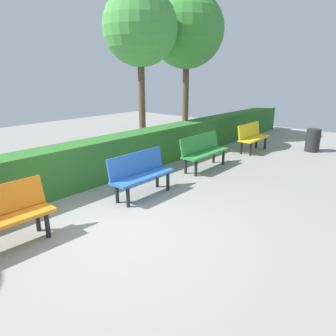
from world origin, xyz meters
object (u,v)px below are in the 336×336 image
object	(u,v)px
bench_yellow	(252,136)
tree_near	(187,30)
bench_blue	(141,172)
bench_green	(203,150)
tree_mid	(140,28)
trash_bin	(313,140)

from	to	relation	value
bench_yellow	tree_near	world-z (taller)	tree_near
bench_blue	tree_near	xyz separation A→B (m)	(-5.29, -2.93, 3.30)
bench_blue	tree_near	distance (m)	6.89
bench_yellow	tree_near	size ratio (longest dim) A/B	0.27
bench_yellow	bench_green	world-z (taller)	bench_yellow
bench_green	bench_blue	xyz separation A→B (m)	(2.33, 0.10, -0.00)
bench_yellow	bench_green	bearing A→B (deg)	-3.33
tree_near	tree_mid	distance (m)	2.31
bench_green	tree_near	bearing A→B (deg)	-136.50
bench_blue	tree_near	bearing A→B (deg)	-150.81
trash_bin	bench_blue	bearing A→B (deg)	-13.67
bench_green	trash_bin	xyz separation A→B (m)	(-3.74, 1.58, -0.13)
bench_blue	tree_near	size ratio (longest dim) A/B	0.28
bench_yellow	tree_mid	xyz separation A→B (m)	(1.88, -2.92, 3.14)
tree_near	tree_mid	xyz separation A→B (m)	(2.31, 0.02, -0.17)
bench_blue	trash_bin	size ratio (longest dim) A/B	2.02
tree_mid	bench_green	bearing A→B (deg)	77.01
tree_near	trash_bin	distance (m)	5.64
bench_yellow	tree_near	bearing A→B (deg)	-98.93
bench_green	trash_bin	distance (m)	4.06
bench_yellow	trash_bin	xyz separation A→B (m)	(-1.20, 1.47, -0.13)
tree_near	bench_yellow	bearing A→B (deg)	81.86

